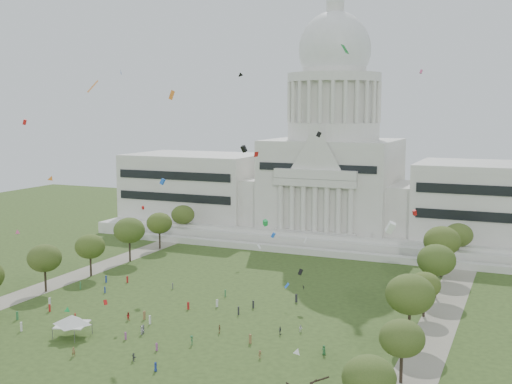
# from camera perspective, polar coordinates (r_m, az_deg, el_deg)

# --- Properties ---
(ground) EXTENTS (400.00, 400.00, 0.00)m
(ground) POSITION_cam_1_polar(r_m,az_deg,el_deg) (130.55, -8.02, -12.89)
(ground) COLOR #31451B
(ground) RESTS_ON ground
(capitol) EXTENTS (160.00, 64.50, 91.30)m
(capitol) POSITION_cam_1_polar(r_m,az_deg,el_deg) (228.35, 6.81, 1.61)
(capitol) COLOR silver
(capitol) RESTS_ON ground
(path_left) EXTENTS (8.00, 160.00, 0.04)m
(path_left) POSITION_cam_1_polar(r_m,az_deg,el_deg) (180.73, -16.21, -7.35)
(path_left) COLOR gray
(path_left) RESTS_ON ground
(path_right) EXTENTS (8.00, 160.00, 0.04)m
(path_right) POSITION_cam_1_polar(r_m,az_deg,el_deg) (142.67, 15.84, -11.32)
(path_right) COLOR gray
(path_right) RESTS_ON ground
(row_tree_r_0) EXTENTS (7.67, 7.67, 10.91)m
(row_tree_r_0) POSITION_cam_1_polar(r_m,az_deg,el_deg) (94.63, 10.02, -15.98)
(row_tree_r_0) COLOR black
(row_tree_r_0) RESTS_ON ground
(row_tree_r_1) EXTENTS (7.58, 7.58, 10.78)m
(row_tree_r_1) POSITION_cam_1_polar(r_m,az_deg,el_deg) (110.72, 12.85, -12.57)
(row_tree_r_1) COLOR black
(row_tree_r_1) RESTS_ON ground
(row_tree_l_2) EXTENTS (8.42, 8.42, 11.97)m
(row_tree_l_2) POSITION_cam_1_polar(r_m,az_deg,el_deg) (167.52, -18.29, -5.60)
(row_tree_l_2) COLOR black
(row_tree_l_2) RESTS_ON ground
(row_tree_r_2) EXTENTS (9.55, 9.55, 13.58)m
(row_tree_r_2) POSITION_cam_1_polar(r_m,az_deg,el_deg) (128.44, 13.54, -8.84)
(row_tree_r_2) COLOR black
(row_tree_r_2) RESTS_ON ground
(row_tree_l_3) EXTENTS (8.12, 8.12, 11.55)m
(row_tree_l_3) POSITION_cam_1_polar(r_m,az_deg,el_deg) (179.44, -14.54, -4.71)
(row_tree_l_3) COLOR black
(row_tree_l_3) RESTS_ON ground
(row_tree_r_3) EXTENTS (7.01, 7.01, 9.98)m
(row_tree_r_3) POSITION_cam_1_polar(r_m,az_deg,el_deg) (145.33, 14.76, -8.02)
(row_tree_r_3) COLOR black
(row_tree_r_3) RESTS_ON ground
(row_tree_l_4) EXTENTS (9.29, 9.29, 13.21)m
(row_tree_l_4) POSITION_cam_1_polar(r_m,az_deg,el_deg) (193.83, -11.20, -3.36)
(row_tree_l_4) COLOR black
(row_tree_l_4) RESTS_ON ground
(row_tree_r_4) EXTENTS (9.19, 9.19, 13.06)m
(row_tree_r_4) POSITION_cam_1_polar(r_m,az_deg,el_deg) (159.71, 15.75, -5.85)
(row_tree_r_4) COLOR black
(row_tree_r_4) RESTS_ON ground
(row_tree_l_5) EXTENTS (8.33, 8.33, 11.85)m
(row_tree_l_5) POSITION_cam_1_polar(r_m,az_deg,el_deg) (209.91, -8.58, -2.75)
(row_tree_l_5) COLOR black
(row_tree_l_5) RESTS_ON ground
(row_tree_r_5) EXTENTS (9.82, 9.82, 13.96)m
(row_tree_r_5) POSITION_cam_1_polar(r_m,az_deg,el_deg) (179.28, 16.20, -4.22)
(row_tree_r_5) COLOR black
(row_tree_r_5) RESTS_ON ground
(row_tree_l_6) EXTENTS (8.19, 8.19, 11.64)m
(row_tree_l_6) POSITION_cam_1_polar(r_m,az_deg,el_deg) (226.11, -6.52, -2.02)
(row_tree_l_6) COLOR black
(row_tree_l_6) RESTS_ON ground
(row_tree_r_6) EXTENTS (8.42, 8.42, 11.97)m
(row_tree_r_6) POSITION_cam_1_polar(r_m,az_deg,el_deg) (196.81, 17.56, -3.67)
(row_tree_r_6) COLOR black
(row_tree_r_6) RESTS_ON ground
(event_tent) EXTENTS (10.23, 10.23, 4.56)m
(event_tent) POSITION_cam_1_polar(r_m,az_deg,el_deg) (135.03, -16.04, -10.83)
(event_tent) COLOR #4C4C4C
(event_tent) RESTS_ON ground
(person_0) EXTENTS (1.06, 0.91, 1.83)m
(person_0) POSITION_cam_1_polar(r_m,az_deg,el_deg) (122.48, 6.06, -13.80)
(person_0) COLOR #33723F
(person_0) RESTS_ON ground
(person_2) EXTENTS (0.86, 0.70, 1.53)m
(person_2) POSITION_cam_1_polar(r_m,az_deg,el_deg) (133.58, 4.00, -12.01)
(person_2) COLOR silver
(person_2) RESTS_ON ground
(person_3) EXTENTS (1.21, 1.35, 1.88)m
(person_3) POSITION_cam_1_polar(r_m,az_deg,el_deg) (127.16, -5.75, -12.97)
(person_3) COLOR #33723F
(person_3) RESTS_ON ground
(person_4) EXTENTS (0.96, 1.18, 1.77)m
(person_4) POSITION_cam_1_polar(r_m,az_deg,el_deg) (132.97, -3.27, -12.04)
(person_4) COLOR olive
(person_4) RESTS_ON ground
(person_5) EXTENTS (1.69, 1.67, 1.84)m
(person_5) POSITION_cam_1_polar(r_m,az_deg,el_deg) (133.89, -10.12, -11.99)
(person_5) COLOR silver
(person_5) RESTS_ON ground
(person_6) EXTENTS (0.88, 0.97, 1.66)m
(person_6) POSITION_cam_1_polar(r_m,az_deg,el_deg) (116.25, -8.92, -15.09)
(person_6) COLOR navy
(person_6) RESTS_ON ground
(person_7) EXTENTS (0.81, 0.74, 1.81)m
(person_7) POSITION_cam_1_polar(r_m,az_deg,el_deg) (125.76, -15.91, -13.48)
(person_7) COLOR olive
(person_7) RESTS_ON ground
(person_8) EXTENTS (0.89, 0.59, 1.76)m
(person_8) POSITION_cam_1_polar(r_m,az_deg,el_deg) (142.94, -11.29, -10.77)
(person_8) COLOR #B21E1E
(person_8) RESTS_ON ground
(person_9) EXTENTS (0.87, 1.08, 1.49)m
(person_9) POSITION_cam_1_polar(r_m,az_deg,el_deg) (120.39, 0.36, -14.23)
(person_9) COLOR olive
(person_9) RESTS_ON ground
(person_10) EXTENTS (0.54, 0.99, 1.69)m
(person_10) POSITION_cam_1_polar(r_m,az_deg,el_deg) (132.00, 2.16, -12.20)
(person_10) COLOR #4C4C51
(person_10) RESTS_ON ground
(person_11) EXTENTS (1.49, 1.14, 1.50)m
(person_11) POSITION_cam_1_polar(r_m,az_deg,el_deg) (121.16, -10.82, -14.22)
(person_11) COLOR #4C4C51
(person_11) RESTS_ON ground
(distant_crowd) EXTENTS (55.05, 41.31, 1.93)m
(distant_crowd) POSITION_cam_1_polar(r_m,az_deg,el_deg) (149.04, -9.88, -9.98)
(distant_crowd) COLOR #33723F
(distant_crowd) RESTS_ON ground
(kite_swarm) EXTENTS (93.44, 99.45, 52.80)m
(kite_swarm) POSITION_cam_1_polar(r_m,az_deg,el_deg) (127.42, -6.20, -1.37)
(kite_swarm) COLOR #E54C8C
(kite_swarm) RESTS_ON ground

